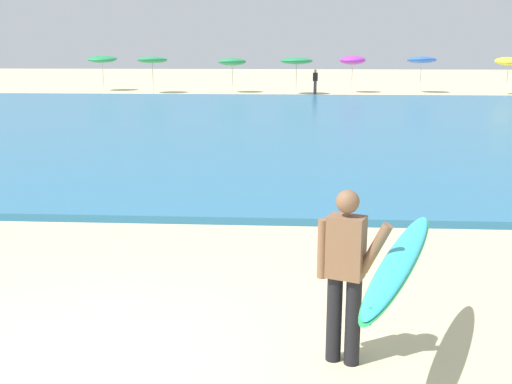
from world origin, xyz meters
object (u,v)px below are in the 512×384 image
beach_umbrella_1 (152,60)px  beachgoer_near_row_left (315,81)px  beach_umbrella_2 (232,62)px  beach_umbrella_0 (102,59)px  surfer_with_board (370,266)px  beach_umbrella_5 (422,60)px  beach_umbrella_6 (509,61)px  beach_umbrella_3 (296,61)px  beach_umbrella_4 (353,60)px

beach_umbrella_1 → beachgoer_near_row_left: beach_umbrella_1 is taller
beach_umbrella_2 → beachgoer_near_row_left: size_ratio=1.47×
beach_umbrella_0 → beach_umbrella_1: size_ratio=1.02×
surfer_with_board → beachgoer_near_row_left: bearing=88.9°
beach_umbrella_2 → beach_umbrella_5: bearing=2.7°
beach_umbrella_0 → beach_umbrella_6: size_ratio=1.02×
beach_umbrella_0 → beach_umbrella_2: (9.24, -1.25, -0.14)m
beach_umbrella_3 → beachgoer_near_row_left: (1.24, 0.03, -1.27)m
beach_umbrella_0 → beach_umbrella_2: bearing=-7.7°
beach_umbrella_3 → beach_umbrella_5: beach_umbrella_5 is taller
surfer_with_board → beach_umbrella_4: size_ratio=1.01×
beach_umbrella_1 → beach_umbrella_3: size_ratio=1.02×
surfer_with_board → beach_umbrella_5: size_ratio=1.03×
beach_umbrella_2 → beach_umbrella_3: bearing=-15.7°
surfer_with_board → beach_umbrella_1: 36.68m
beach_umbrella_4 → beachgoer_near_row_left: size_ratio=1.56×
beachgoer_near_row_left → beach_umbrella_6: bearing=1.0°
beach_umbrella_0 → beachgoer_near_row_left: 15.01m
beach_umbrella_4 → beach_umbrella_0: bearing=177.1°
beach_umbrella_2 → beach_umbrella_5: (12.61, 0.60, 0.13)m
beach_umbrella_2 → beach_umbrella_4: bearing=2.8°
beachgoer_near_row_left → surfer_with_board: bearing=-91.1°
beach_umbrella_2 → beach_umbrella_5: beach_umbrella_5 is taller
beach_umbrella_5 → beach_umbrella_0: bearing=178.3°
beach_umbrella_5 → beach_umbrella_6: 5.38m
beach_umbrella_5 → surfer_with_board: bearing=-101.9°
beach_umbrella_0 → beach_umbrella_1: beach_umbrella_0 is taller
beach_umbrella_3 → beach_umbrella_1: bearing=177.7°
beach_umbrella_0 → beach_umbrella_6: 27.09m
beach_umbrella_5 → beach_umbrella_6: size_ratio=1.00×
surfer_with_board → beach_umbrella_6: size_ratio=1.03×
beach_umbrella_0 → beachgoer_near_row_left: beach_umbrella_0 is taller
beach_umbrella_1 → beach_umbrella_5: bearing=4.5°
beach_umbrella_6 → beachgoer_near_row_left: size_ratio=1.53×
beach_umbrella_3 → beachgoer_near_row_left: 1.78m
beach_umbrella_6 → beach_umbrella_5: bearing=163.3°
beach_umbrella_2 → beach_umbrella_4: beach_umbrella_4 is taller
surfer_with_board → beach_umbrella_4: 36.60m
beach_umbrella_0 → beach_umbrella_6: beach_umbrella_0 is taller
beach_umbrella_3 → beach_umbrella_5: size_ratio=0.97×
beach_umbrella_6 → beach_umbrella_0: bearing=175.3°
beach_umbrella_1 → beachgoer_near_row_left: (10.74, -0.35, -1.31)m
beach_umbrella_1 → beach_umbrella_4: (13.24, 1.21, -0.02)m
beachgoer_near_row_left → beach_umbrella_1: bearing=178.1°
beach_umbrella_5 → beach_umbrella_3: bearing=-167.8°
beach_umbrella_6 → beach_umbrella_1: bearing=179.7°
beach_umbrella_1 → beach_umbrella_4: 13.30m
beach_umbrella_1 → beach_umbrella_3: bearing=-2.3°
beach_umbrella_3 → beach_umbrella_6: (13.48, 0.25, -0.01)m
beach_umbrella_4 → beach_umbrella_6: bearing=-7.8°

